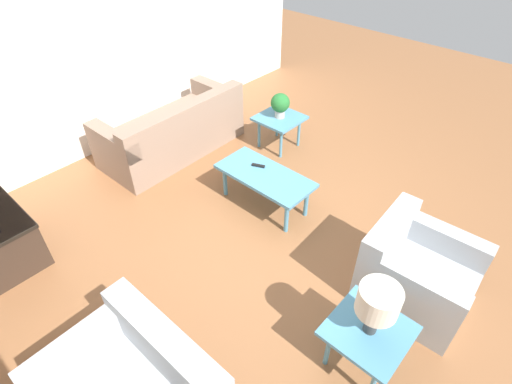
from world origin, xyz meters
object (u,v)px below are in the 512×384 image
(potted_plant, at_px, (280,104))
(side_table_plant, at_px, (279,121))
(sofa, at_px, (174,132))
(armchair, at_px, (414,272))
(side_table_lamp, at_px, (368,334))
(coffee_table, at_px, (265,178))
(table_lamp, at_px, (378,303))

(potted_plant, bearing_deg, side_table_plant, 135.00)
(sofa, relative_size, potted_plant, 5.78)
(armchair, xyz_separation_m, side_table_lamp, (-0.02, 0.90, 0.10))
(armchair, relative_size, potted_plant, 2.72)
(coffee_table, xyz_separation_m, side_table_lamp, (-1.92, 0.97, 0.01))
(potted_plant, xyz_separation_m, table_lamp, (-2.63, 2.10, 0.14))
(side_table_lamp, bearing_deg, armchair, -88.69)
(armchair, relative_size, table_lamp, 1.99)
(coffee_table, bearing_deg, side_table_lamp, 153.11)
(armchair, xyz_separation_m, side_table_plant, (2.61, -1.20, 0.10))
(potted_plant, relative_size, table_lamp, 0.73)
(coffee_table, height_order, side_table_plant, side_table_plant)
(side_table_plant, height_order, potted_plant, potted_plant)
(side_table_plant, distance_m, potted_plant, 0.26)
(table_lamp, bearing_deg, armchair, -88.69)
(sofa, distance_m, potted_plant, 1.54)
(side_table_lamp, distance_m, table_lamp, 0.40)
(sofa, xyz_separation_m, side_table_lamp, (-3.65, 1.00, 0.11))
(coffee_table, distance_m, side_table_lamp, 2.15)
(sofa, distance_m, side_table_lamp, 3.78)
(table_lamp, bearing_deg, side_table_lamp, 0.00)
(side_table_plant, relative_size, side_table_lamp, 1.00)
(sofa, xyz_separation_m, potted_plant, (-1.02, -1.10, 0.37))
(potted_plant, bearing_deg, armchair, 155.31)
(coffee_table, distance_m, side_table_plant, 1.33)
(sofa, distance_m, table_lamp, 3.81)
(coffee_table, distance_m, potted_plant, 1.36)
(sofa, relative_size, table_lamp, 4.23)
(side_table_lamp, bearing_deg, coffee_table, -26.89)
(sofa, height_order, armchair, sofa)
(armchair, height_order, table_lamp, table_lamp)
(sofa, xyz_separation_m, coffee_table, (-1.73, 0.02, 0.09))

